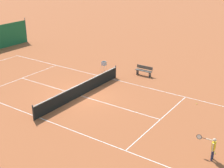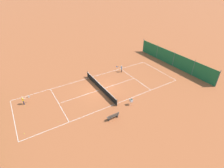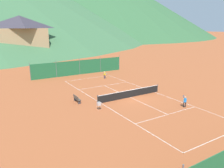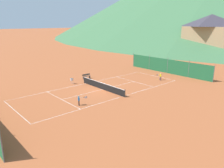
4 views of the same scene
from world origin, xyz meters
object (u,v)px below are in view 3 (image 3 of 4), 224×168
ball_hopper (99,104)px  alpine_chalet (21,37)px  player_near_service (185,101)px  courtside_bench (77,99)px  tennis_net (130,93)px  tennis_ball_near_corner (102,79)px  tennis_ball_by_net_left (72,81)px  player_far_service (105,74)px  tennis_ball_service_box (80,87)px

ball_hopper → alpine_chalet: alpine_chalet is taller
player_near_service → ball_hopper: player_near_service is taller
player_near_service → alpine_chalet: alpine_chalet is taller
ball_hopper → courtside_bench: (-1.05, 3.46, -0.20)m
tennis_net → ball_hopper: (-5.30, -1.74, 0.16)m
tennis_net → tennis_ball_near_corner: size_ratio=139.09×
tennis_net → courtside_bench: size_ratio=6.12×
tennis_ball_near_corner → courtside_bench: courtside_bench is taller
tennis_net → alpine_chalet: 42.43m
tennis_net → player_near_service: 6.60m
tennis_ball_near_corner → tennis_ball_by_net_left: 5.01m
player_far_service → player_near_service: 16.18m
alpine_chalet → tennis_ball_near_corner: bearing=-77.8°
tennis_net → tennis_ball_by_net_left: 11.65m
player_near_service → tennis_ball_service_box: 14.84m
player_far_service → alpine_chalet: size_ratio=0.09×
tennis_ball_by_net_left → player_near_service: bearing=-69.8°
alpine_chalet → player_near_service: bearing=-80.3°
tennis_ball_service_box → tennis_ball_near_corner: size_ratio=1.00×
player_near_service → tennis_ball_near_corner: size_ratio=18.81×
tennis_ball_service_box → alpine_chalet: (-1.65, 34.30, 5.79)m
tennis_ball_service_box → player_far_service: bearing=26.4°
player_far_service → tennis_ball_near_corner: 0.89m
tennis_ball_service_box → tennis_ball_near_corner: bearing=29.1°
courtside_bench → player_far_service: bearing=44.9°
player_near_service → courtside_bench: size_ratio=0.83×
player_far_service → tennis_ball_service_box: (-5.71, -2.83, -0.68)m
player_far_service → ball_hopper: (-7.59, -12.07, -0.06)m
tennis_ball_by_net_left → alpine_chalet: size_ratio=0.01×
ball_hopper → alpine_chalet: size_ratio=0.07×
player_near_service → alpine_chalet: (-8.13, 47.63, 5.10)m
player_far_service → tennis_ball_by_net_left: (-5.51, 0.87, -0.68)m
tennis_net → courtside_bench: tennis_net is taller
courtside_bench → alpine_chalet: size_ratio=0.12×
player_far_service → player_near_service: (0.77, -16.16, 0.01)m
player_near_service → tennis_ball_near_corner: (-1.34, 16.19, -0.69)m
tennis_net → tennis_ball_near_corner: tennis_net is taller
tennis_ball_near_corner → player_near_service: bearing=-85.3°
tennis_ball_service_box → tennis_ball_near_corner: 5.88m
player_far_service → player_near_service: bearing=-87.3°
tennis_net → alpine_chalet: bearing=96.9°
player_far_service → ball_hopper: size_ratio=1.37×
player_near_service → alpine_chalet: size_ratio=0.10×
player_near_service → ball_hopper: size_ratio=1.40×
player_near_service → tennis_ball_by_net_left: player_near_service is taller
tennis_net → tennis_ball_service_box: 8.24m
tennis_ball_service_box → ball_hopper: 9.44m
tennis_ball_near_corner → ball_hopper: 14.00m
tennis_ball_service_box → tennis_ball_near_corner: same height
tennis_ball_near_corner → ball_hopper: size_ratio=0.07×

